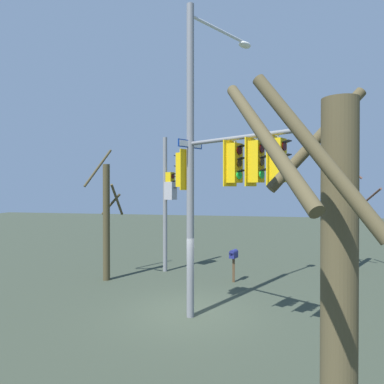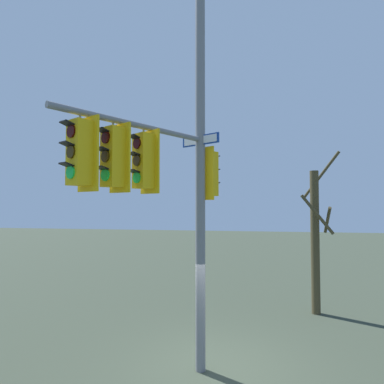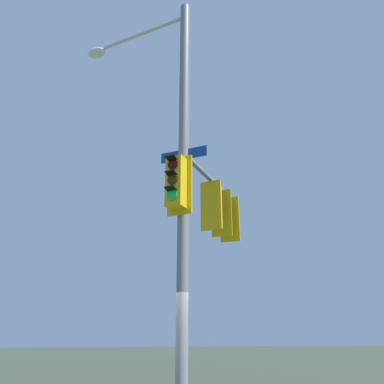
{
  "view_description": "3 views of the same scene",
  "coord_description": "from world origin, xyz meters",
  "px_view_note": "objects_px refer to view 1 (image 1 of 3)",
  "views": [
    {
      "loc": [
        -2.43,
        11.05,
        4.08
      ],
      "look_at": [
        -0.16,
        0.27,
        3.96
      ],
      "focal_mm": 32.43,
      "sensor_mm": 36.0,
      "label": 1
    },
    {
      "loc": [
        -7.7,
        -0.72,
        3.91
      ],
      "look_at": [
        0.18,
        0.62,
        4.23
      ],
      "focal_mm": 29.75,
      "sensor_mm": 36.0,
      "label": 2
    },
    {
      "loc": [
        6.99,
        -0.41,
        1.81
      ],
      "look_at": [
        -0.08,
        0.54,
        4.57
      ],
      "focal_mm": 33.63,
      "sensor_mm": 36.0,
      "label": 3
    }
  ],
  "objects_px": {
    "mailbox": "(234,257)",
    "bare_tree_behind_pole": "(351,211)",
    "bare_tree_corner": "(336,366)",
    "bare_tree_across_street": "(107,218)"
  },
  "relations": [
    {
      "from": "mailbox",
      "to": "bare_tree_behind_pole",
      "type": "height_order",
      "value": "bare_tree_behind_pole"
    },
    {
      "from": "bare_tree_behind_pole",
      "to": "bare_tree_corner",
      "type": "distance_m",
      "value": 15.73
    },
    {
      "from": "bare_tree_across_street",
      "to": "bare_tree_corner",
      "type": "xyz_separation_m",
      "value": [
        -7.46,
        11.27,
        -0.11
      ]
    },
    {
      "from": "bare_tree_corner",
      "to": "mailbox",
      "type": "bearing_deg",
      "value": -81.07
    },
    {
      "from": "bare_tree_behind_pole",
      "to": "bare_tree_across_street",
      "type": "bearing_deg",
      "value": 20.12
    },
    {
      "from": "mailbox",
      "to": "bare_tree_behind_pole",
      "type": "distance_m",
      "value": 6.62
    },
    {
      "from": "mailbox",
      "to": "bare_tree_corner",
      "type": "bearing_deg",
      "value": 118.44
    },
    {
      "from": "bare_tree_behind_pole",
      "to": "bare_tree_corner",
      "type": "xyz_separation_m",
      "value": [
        3.58,
        15.31,
        -0.31
      ]
    },
    {
      "from": "bare_tree_behind_pole",
      "to": "mailbox",
      "type": "bearing_deg",
      "value": 30.6
    },
    {
      "from": "mailbox",
      "to": "bare_tree_across_street",
      "type": "bearing_deg",
      "value": 27.75
    }
  ]
}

